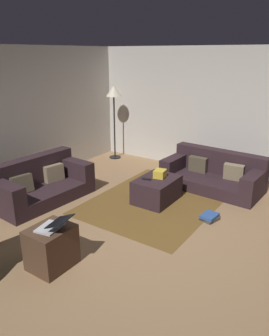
{
  "coord_description": "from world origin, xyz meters",
  "views": [
    {
      "loc": [
        -3.48,
        -2.13,
        2.47
      ],
      "look_at": [
        0.55,
        0.6,
        0.75
      ],
      "focal_mm": 35.13,
      "sensor_mm": 36.0,
      "label": 1
    }
  ],
  "objects": [
    {
      "name": "ground_plane",
      "position": [
        0.0,
        0.0,
        0.0
      ],
      "size": [
        6.4,
        6.4,
        0.0
      ],
      "primitive_type": "plane",
      "color": "#93704C"
    },
    {
      "name": "tv_remote",
      "position": [
        0.95,
        0.63,
        0.43
      ],
      "size": [
        0.09,
        0.17,
        0.02
      ],
      "primitive_type": "cube",
      "rotation": [
        0.0,
        0.0,
        0.23
      ],
      "color": "black",
      "rests_on": "ottoman"
    },
    {
      "name": "laptop",
      "position": [
        -1.22,
        0.55,
        0.57
      ],
      "size": [
        0.38,
        0.44,
        0.18
      ],
      "color": "silver",
      "rests_on": "side_table"
    },
    {
      "name": "side_table",
      "position": [
        -1.23,
        0.6,
        0.26
      ],
      "size": [
        0.52,
        0.44,
        0.52
      ],
      "primitive_type": "cube",
      "color": "#4C3323",
      "rests_on": "ground_plane"
    },
    {
      "name": "book_stack",
      "position": [
        0.95,
        -0.54,
        0.05
      ],
      "size": [
        0.31,
        0.28,
        0.1
      ],
      "color": "#4C423D",
      "rests_on": "ground_plane"
    },
    {
      "name": "corner_lamp",
      "position": [
        2.67,
        2.63,
        1.49
      ],
      "size": [
        0.36,
        0.36,
        1.74
      ],
      "color": "black",
      "rests_on": "ground_plane"
    },
    {
      "name": "rear_partition",
      "position": [
        0.0,
        3.14,
        1.3
      ],
      "size": [
        6.4,
        0.12,
        2.6
      ],
      "primitive_type": "cube",
      "color": "beige",
      "rests_on": "ground_plane"
    },
    {
      "name": "ottoman",
      "position": [
        1.09,
        0.51,
        0.21
      ],
      "size": [
        0.81,
        0.59,
        0.42
      ],
      "primitive_type": "cube",
      "color": "#2D1E23",
      "rests_on": "ground_plane"
    },
    {
      "name": "area_rug",
      "position": [
        1.09,
        0.51,
        0.0
      ],
      "size": [
        2.6,
        2.0,
        0.01
      ],
      "primitive_type": "cube",
      "color": "brown",
      "rests_on": "ground_plane"
    },
    {
      "name": "gift_box",
      "position": [
        1.18,
        0.5,
        0.48
      ],
      "size": [
        0.24,
        0.22,
        0.13
      ],
      "primitive_type": "cube",
      "rotation": [
        0.0,
        0.0,
        0.18
      ],
      "color": "gold",
      "rests_on": "ottoman"
    },
    {
      "name": "couch_left",
      "position": [
        -0.0,
        2.24,
        0.29
      ],
      "size": [
        1.75,
        0.96,
        0.74
      ],
      "rotation": [
        0.0,
        0.0,
        3.08
      ],
      "color": "#2D1E23",
      "rests_on": "ground_plane"
    },
    {
      "name": "corner_partition",
      "position": [
        3.14,
        0.0,
        1.3
      ],
      "size": [
        0.12,
        6.4,
        2.6
      ],
      "primitive_type": "cube",
      "color": "beige",
      "rests_on": "ground_plane"
    },
    {
      "name": "couch_right",
      "position": [
        2.25,
        -0.09,
        0.26
      ],
      "size": [
        1.0,
        1.88,
        0.69
      ],
      "rotation": [
        0.0,
        0.0,
        1.51
      ],
      "color": "#2D1E23",
      "rests_on": "ground_plane"
    }
  ]
}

